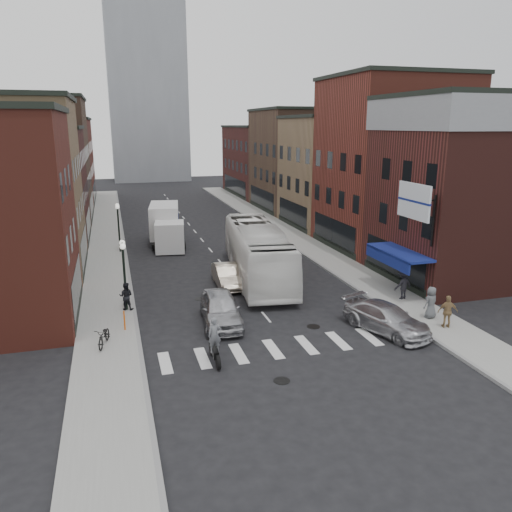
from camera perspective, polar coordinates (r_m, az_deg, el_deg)
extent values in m
plane|color=black|center=(27.04, 1.80, -7.75)|extent=(160.00, 160.00, 0.00)
cube|color=gray|center=(46.88, -16.69, 1.47)|extent=(3.00, 74.00, 0.15)
cube|color=gray|center=(49.62, 3.31, 2.79)|extent=(3.00, 74.00, 0.15)
cube|color=gray|center=(46.90, -14.86, 1.51)|extent=(0.20, 74.00, 0.16)
cube|color=gray|center=(49.17, 1.66, 2.60)|extent=(0.20, 74.00, 0.16)
cube|color=silver|center=(24.44, 4.01, -10.32)|extent=(12.00, 2.20, 0.01)
cube|color=black|center=(29.65, -19.82, -3.30)|extent=(0.08, 7.20, 2.20)
cube|color=#977A53|center=(38.67, -27.06, 6.71)|extent=(10.00, 10.00, 12.00)
cube|color=black|center=(38.80, -19.09, 0.91)|extent=(0.08, 8.00, 2.20)
cube|color=#441D18|center=(48.58, -24.85, 7.09)|extent=(10.00, 10.00, 10.00)
cube|color=black|center=(48.58, -18.62, 3.61)|extent=(0.08, 8.00, 2.20)
cube|color=black|center=(48.28, -25.53, 13.14)|extent=(10.30, 10.20, 0.30)
cube|color=#4D3326|center=(59.30, -23.53, 9.84)|extent=(10.00, 12.00, 13.00)
cube|color=black|center=(59.43, -18.28, 5.55)|extent=(0.08, 9.60, 2.20)
cube|color=black|center=(59.25, -24.21, 16.24)|extent=(10.30, 12.20, 0.30)
cube|color=maroon|center=(73.26, -22.18, 9.90)|extent=(10.00, 16.00, 11.00)
cube|color=black|center=(73.30, -17.99, 7.19)|extent=(0.08, 12.80, 2.20)
cube|color=black|center=(73.10, -22.62, 14.30)|extent=(10.30, 16.20, 0.30)
cube|color=#441D18|center=(36.54, 22.68, 6.80)|extent=(10.00, 9.00, 12.00)
cube|color=black|center=(34.51, 15.48, -0.47)|extent=(0.08, 7.20, 2.20)
cube|color=black|center=(36.33, 23.67, 16.43)|extent=(10.30, 9.20, 0.30)
cube|color=maroon|center=(44.21, 15.09, 9.92)|extent=(10.00, 10.00, 14.00)
cube|color=black|center=(42.63, 8.86, 2.74)|extent=(0.08, 8.00, 2.20)
cube|color=black|center=(44.24, 15.74, 19.17)|extent=(10.30, 10.20, 0.30)
cube|color=#977A53|center=(53.12, 9.38, 9.33)|extent=(10.00, 10.00, 11.00)
cube|color=black|center=(51.69, 4.19, 4.98)|extent=(0.08, 8.00, 2.20)
cube|color=black|center=(52.90, 9.65, 15.43)|extent=(10.30, 10.20, 0.30)
cube|color=#4D3326|center=(63.15, 5.06, 10.75)|extent=(10.00, 12.00, 12.00)
cube|color=black|center=(62.00, 0.65, 6.65)|extent=(0.08, 9.60, 2.20)
cube|color=black|center=(63.03, 5.19, 16.34)|extent=(10.30, 12.20, 0.30)
cube|color=#441D18|center=(76.41, 1.20, 10.74)|extent=(10.00, 16.00, 10.00)
cube|color=black|center=(75.39, -2.47, 8.08)|extent=(0.08, 12.80, 2.20)
cube|color=black|center=(76.22, 1.22, 14.61)|extent=(10.30, 16.20, 0.30)
cube|color=navy|center=(32.12, 16.06, 0.40)|extent=(1.80, 5.00, 0.15)
cube|color=navy|center=(31.77, 14.71, -0.31)|extent=(0.10, 5.00, 0.70)
cylinder|color=black|center=(30.47, 19.62, 3.80)|extent=(0.12, 0.12, 3.00)
cylinder|color=black|center=(29.88, 18.72, 6.01)|extent=(1.40, 0.08, 0.08)
cube|color=silver|center=(29.49, 17.59, 5.99)|extent=(0.12, 3.00, 2.00)
cube|color=#9399A0|center=(103.08, -12.71, 22.60)|extent=(14.00, 14.00, 50.00)
cylinder|color=black|center=(28.97, -14.77, -2.49)|extent=(0.14, 0.14, 4.00)
cylinder|color=black|center=(28.46, -15.03, 1.36)|extent=(0.06, 0.90, 0.06)
sphere|color=white|center=(28.03, -15.00, 1.06)|extent=(0.32, 0.32, 0.32)
sphere|color=white|center=(28.91, -15.05, 1.46)|extent=(0.32, 0.32, 0.32)
cylinder|color=black|center=(42.57, -15.40, 2.92)|extent=(0.14, 0.14, 4.00)
cylinder|color=black|center=(42.22, -15.58, 5.57)|extent=(0.06, 0.90, 0.06)
sphere|color=white|center=(41.78, -15.57, 5.41)|extent=(0.32, 0.32, 0.32)
sphere|color=white|center=(42.67, -15.59, 5.60)|extent=(0.32, 0.32, 0.32)
cylinder|color=#D8590C|center=(26.61, -14.79, -7.36)|extent=(0.08, 0.08, 0.80)
cylinder|color=#D8590C|center=(27.17, -14.83, -6.89)|extent=(0.08, 0.08, 0.80)
cube|color=silver|center=(42.11, -9.82, 2.17)|extent=(2.68, 2.85, 2.46)
cube|color=black|center=(42.06, -9.84, 2.50)|extent=(2.56, 1.69, 1.08)
cube|color=silver|center=(45.61, -10.41, 4.05)|extent=(3.12, 5.40, 2.85)
cube|color=navy|center=(45.61, -10.41, 4.05)|extent=(2.74, 2.28, 1.18)
cube|color=black|center=(45.74, -10.29, 2.01)|extent=(3.00, 6.62, 0.34)
cylinder|color=black|center=(42.40, -11.32, 0.96)|extent=(0.28, 0.88, 0.88)
cylinder|color=black|center=(42.63, -8.29, 1.17)|extent=(0.28, 0.88, 0.88)
cylinder|color=black|center=(45.64, -11.70, 1.92)|extent=(0.28, 0.88, 0.88)
cylinder|color=black|center=(45.86, -8.89, 2.11)|extent=(0.28, 0.88, 0.88)
cylinder|color=black|center=(47.56, -11.90, 2.42)|extent=(0.28, 0.88, 0.88)
cylinder|color=black|center=(47.77, -9.20, 2.60)|extent=(0.28, 0.88, 0.88)
cylinder|color=black|center=(23.54, -5.09, -10.50)|extent=(0.14, 0.64, 0.64)
cylinder|color=black|center=(22.26, -4.34, -12.05)|extent=(0.14, 0.64, 0.64)
cube|color=black|center=(22.81, -4.74, -10.77)|extent=(0.32, 1.18, 0.34)
cube|color=black|center=(23.12, -5.03, -9.35)|extent=(0.54, 0.09, 0.06)
imported|color=slate|center=(22.39, -4.74, -9.03)|extent=(0.61, 0.42, 1.60)
imported|color=white|center=(34.38, 0.15, 0.47)|extent=(4.80, 13.66, 3.72)
imported|color=#ADADB1|center=(26.82, -4.06, -6.03)|extent=(2.46, 5.12, 1.69)
imported|color=#BDAE99|center=(32.92, -3.29, -2.27)|extent=(1.73, 4.45, 1.44)
imported|color=#B8B8BD|center=(26.66, 14.67, -6.91)|extent=(3.54, 5.34, 1.44)
imported|color=black|center=(25.09, -16.98, -8.75)|extent=(1.03, 1.86, 0.93)
imported|color=black|center=(29.27, -14.64, -4.45)|extent=(0.88, 0.65, 1.61)
imported|color=black|center=(31.32, 16.46, -3.13)|extent=(1.24, 0.75, 1.80)
imported|color=#96764C|center=(27.71, 21.06, -5.95)|extent=(1.12, 0.81, 1.73)
imported|color=#55585D|center=(28.75, 19.36, -5.02)|extent=(0.98, 0.78, 1.76)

